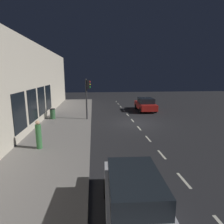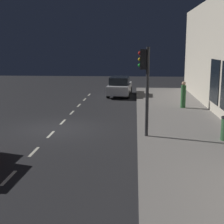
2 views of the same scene
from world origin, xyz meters
name	(u,v)px [view 1 (image 1 of 2)]	position (x,y,z in m)	size (l,w,h in m)	color
ground_plane	(135,123)	(0.00, 0.00, 0.00)	(60.00, 60.00, 0.00)	#232326
sidewalk	(65,124)	(6.25, 0.00, 0.07)	(4.50, 32.00, 0.15)	gray
building_facade	(32,85)	(8.80, 0.00, 3.50)	(0.65, 32.00, 7.02)	beige
lane_centre_line	(133,121)	(0.00, -1.00, 0.00)	(0.12, 27.20, 0.01)	beige
traffic_light	(87,92)	(4.28, -1.48, 2.77)	(0.49, 0.32, 3.84)	#2D2D30
parked_car_0	(135,202)	(2.61, 11.54, 0.79)	(1.96, 4.58, 1.58)	#B7B7BC
parked_car_1	(146,104)	(-2.58, -5.67, 0.79)	(2.07, 4.27, 1.58)	red
pedestrian_0	(39,135)	(6.95, 5.55, 0.95)	(0.40, 0.40, 1.68)	#336B38
trash_bin	(53,114)	(7.71, -1.94, 0.65)	(0.51, 0.51, 0.99)	#2D5633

